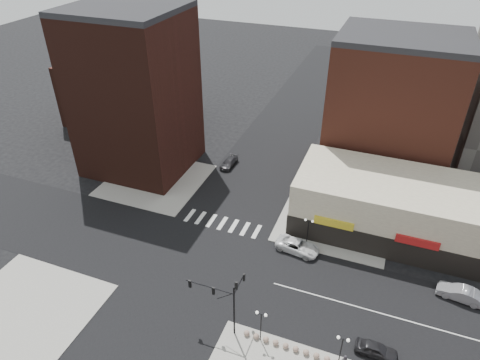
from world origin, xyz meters
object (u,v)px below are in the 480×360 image
(street_lamp_se_b, at_px, (342,344))
(silver_sedan, at_px, (461,293))
(dark_sedan_north, at_px, (229,163))
(street_lamp_ne, at_px, (308,226))
(traffic_signal, at_px, (226,296))
(dark_sedan_east, at_px, (376,350))
(street_lamp_se_a, at_px, (261,319))
(white_suv, at_px, (298,246))

(street_lamp_se_b, bearing_deg, silver_sedan, 49.53)
(dark_sedan_north, bearing_deg, street_lamp_ne, -38.80)
(traffic_signal, distance_m, dark_sedan_north, 33.38)
(dark_sedan_east, bearing_deg, traffic_signal, 100.36)
(street_lamp_se_a, relative_size, street_lamp_ne, 1.00)
(street_lamp_se_b, relative_size, white_suv, 0.74)
(white_suv, relative_size, dark_sedan_north, 1.22)
(white_suv, bearing_deg, dark_sedan_north, 52.51)
(street_lamp_se_a, height_order, silver_sedan, street_lamp_se_a)
(traffic_signal, relative_size, street_lamp_se_b, 1.87)
(street_lamp_se_a, distance_m, dark_sedan_north, 34.93)
(silver_sedan, height_order, dark_sedan_north, silver_sedan)
(street_lamp_se_a, relative_size, street_lamp_se_b, 1.00)
(street_lamp_se_b, xyz_separation_m, silver_sedan, (11.42, 13.38, -2.46))
(street_lamp_se_a, height_order, dark_sedan_east, street_lamp_se_a)
(street_lamp_se_b, xyz_separation_m, dark_sedan_north, (-24.08, 30.90, -2.62))
(white_suv, height_order, dark_sedan_north, white_suv)
(street_lamp_se_a, distance_m, silver_sedan, 23.71)
(dark_sedan_east, bearing_deg, silver_sedan, -35.82)
(dark_sedan_north, bearing_deg, street_lamp_se_b, -49.77)
(street_lamp_ne, distance_m, dark_sedan_north, 22.81)
(street_lamp_se_b, bearing_deg, white_suv, 118.43)
(dark_sedan_east, bearing_deg, dark_sedan_north, 45.22)
(traffic_signal, bearing_deg, street_lamp_se_a, -2.57)
(dark_sedan_east, height_order, dark_sedan_north, dark_sedan_east)
(street_lamp_se_b, relative_size, dark_sedan_east, 0.99)
(street_lamp_se_a, height_order, street_lamp_ne, same)
(street_lamp_se_a, bearing_deg, dark_sedan_north, 117.49)
(street_lamp_se_b, height_order, white_suv, street_lamp_se_b)
(street_lamp_se_b, bearing_deg, traffic_signal, 179.18)
(street_lamp_se_a, bearing_deg, street_lamp_ne, 86.42)
(traffic_signal, xyz_separation_m, white_suv, (3.91, 14.33, -4.18))
(silver_sedan, bearing_deg, traffic_signal, -52.84)
(street_lamp_se_b, relative_size, dark_sedan_north, 0.90)
(street_lamp_se_a, xyz_separation_m, street_lamp_se_b, (8.00, 0.00, 0.00))
(traffic_signal, distance_m, street_lamp_se_a, 4.12)
(street_lamp_se_b, xyz_separation_m, white_suv, (-7.85, 14.50, -2.51))
(white_suv, bearing_deg, street_lamp_se_a, -172.78)
(traffic_signal, bearing_deg, dark_sedan_north, 111.83)
(street_lamp_se_a, bearing_deg, dark_sedan_east, 12.97)
(street_lamp_se_b, distance_m, street_lamp_ne, 17.46)
(traffic_signal, distance_m, street_lamp_ne, 16.62)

